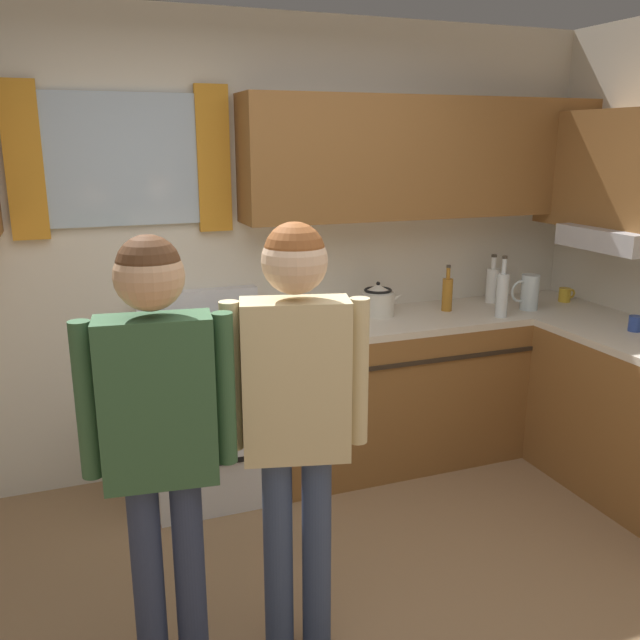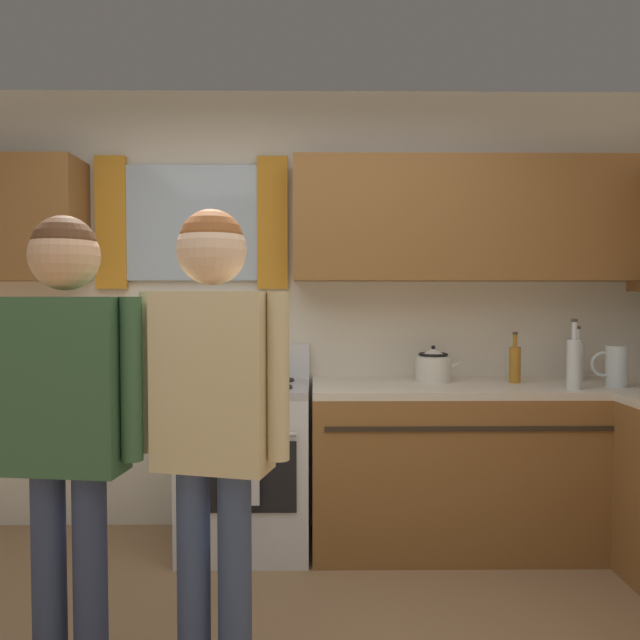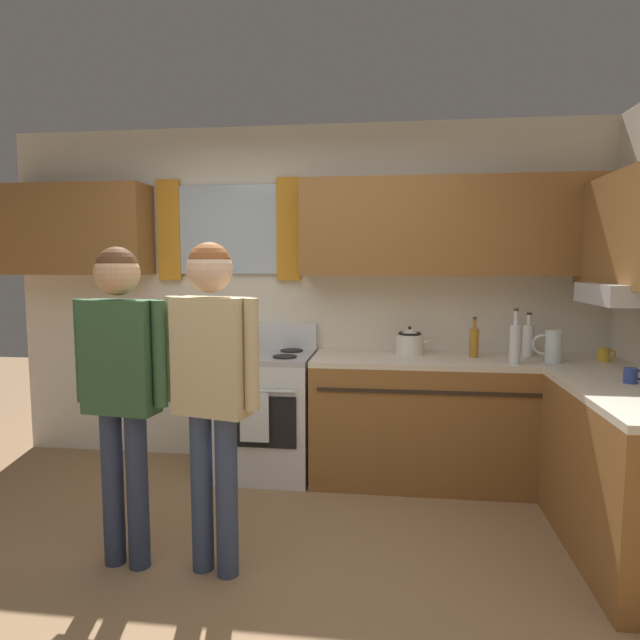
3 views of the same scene
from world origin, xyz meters
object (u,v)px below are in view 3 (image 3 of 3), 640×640
at_px(mug_cobalt_blue, 631,376).
at_px(adult_left, 121,369).
at_px(stove_oven, 266,411).
at_px(bottle_milk_white, 528,339).
at_px(stovetop_kettle, 410,342).
at_px(water_pitcher, 552,346).
at_px(bottle_tall_clear, 515,343).
at_px(mug_mustard_yellow, 604,355).
at_px(adult_in_plaid, 212,369).
at_px(bottle_oil_amber, 474,342).

relative_size(mug_cobalt_blue, adult_left, 0.07).
relative_size(stove_oven, bottle_milk_white, 3.51).
xyz_separation_m(stovetop_kettle, adult_left, (-1.48, -1.43, 0.04)).
bearing_deg(water_pitcher, bottle_tall_clear, -161.02).
height_order(mug_mustard_yellow, water_pitcher, water_pitcher).
bearing_deg(stove_oven, water_pitcher, -3.28).
distance_m(stove_oven, stovetop_kettle, 1.18).
bearing_deg(mug_cobalt_blue, stove_oven, 161.96).
relative_size(water_pitcher, adult_in_plaid, 0.13).
relative_size(bottle_milk_white, mug_cobalt_blue, 2.73).
relative_size(bottle_tall_clear, stovetop_kettle, 1.34).
height_order(bottle_milk_white, adult_left, adult_left).
bearing_deg(stove_oven, mug_cobalt_blue, -18.04).
relative_size(stove_oven, adult_left, 0.67).
bearing_deg(stove_oven, bottle_tall_clear, -6.74).
bearing_deg(bottle_tall_clear, bottle_oil_amber, 132.43).
bearing_deg(mug_mustard_yellow, bottle_milk_white, 161.47).
relative_size(adult_left, adult_in_plaid, 0.99).
relative_size(stove_oven, bottle_tall_clear, 3.00).
distance_m(bottle_tall_clear, mug_cobalt_blue, 0.74).
bearing_deg(stove_oven, bottle_oil_amber, 1.62).
distance_m(stove_oven, bottle_milk_white, 1.97).
xyz_separation_m(stovetop_kettle, adult_in_plaid, (-1.01, -1.44, 0.05)).
distance_m(bottle_milk_white, water_pitcher, 0.26).
height_order(mug_mustard_yellow, adult_in_plaid, adult_in_plaid).
distance_m(mug_cobalt_blue, adult_left, 2.73).
relative_size(bottle_oil_amber, adult_left, 0.17).
relative_size(stovetop_kettle, water_pitcher, 1.24).
bearing_deg(adult_left, mug_cobalt_blue, 12.96).
bearing_deg(mug_mustard_yellow, adult_left, -154.62).
height_order(mug_mustard_yellow, adult_left, adult_left).
height_order(mug_cobalt_blue, water_pitcher, water_pitcher).
bearing_deg(bottle_tall_clear, bottle_milk_white, 63.87).
bearing_deg(stovetop_kettle, bottle_oil_amber, -6.15).
distance_m(bottle_milk_white, mug_cobalt_blue, 0.93).
height_order(bottle_milk_white, mug_cobalt_blue, bottle_milk_white).
relative_size(bottle_tall_clear, mug_mustard_yellow, 3.05).
bearing_deg(bottle_tall_clear, mug_mustard_yellow, 16.17).
height_order(bottle_milk_white, stovetop_kettle, bottle_milk_white).
height_order(bottle_tall_clear, adult_left, adult_left).
distance_m(bottle_milk_white, adult_in_plaid, 2.36).
xyz_separation_m(bottle_oil_amber, adult_in_plaid, (-1.45, -1.39, 0.04)).
distance_m(mug_mustard_yellow, mug_cobalt_blue, 0.71).
height_order(stove_oven, bottle_oil_amber, bottle_oil_amber).
relative_size(water_pitcher, adult_left, 0.13).
relative_size(bottle_milk_white, bottle_oil_amber, 1.09).
bearing_deg(water_pitcher, mug_mustard_yellow, 14.12).
bearing_deg(adult_in_plaid, mug_cobalt_blue, 15.82).
height_order(bottle_oil_amber, mug_mustard_yellow, bottle_oil_amber).
height_order(bottle_oil_amber, stovetop_kettle, bottle_oil_amber).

